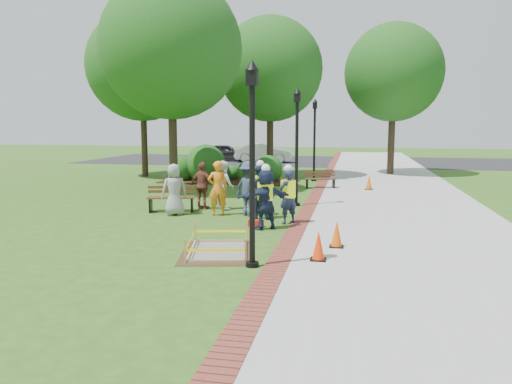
% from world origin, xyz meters
% --- Properties ---
extents(ground, '(100.00, 100.00, 0.00)m').
position_xyz_m(ground, '(0.00, 0.00, 0.00)').
color(ground, '#285116').
rests_on(ground, ground).
extents(sidewalk, '(6.00, 60.00, 0.02)m').
position_xyz_m(sidewalk, '(5.00, 10.00, 0.01)').
color(sidewalk, '#9E9E99').
rests_on(sidewalk, ground).
extents(brick_edging, '(0.50, 60.00, 0.03)m').
position_xyz_m(brick_edging, '(1.75, 10.00, 0.01)').
color(brick_edging, maroon).
rests_on(brick_edging, ground).
extents(mulch_bed, '(7.00, 3.00, 0.05)m').
position_xyz_m(mulch_bed, '(-3.00, 12.00, 0.02)').
color(mulch_bed, '#381E0F').
rests_on(mulch_bed, ground).
extents(parking_lot, '(36.00, 12.00, 0.01)m').
position_xyz_m(parking_lot, '(0.00, 27.00, 0.00)').
color(parking_lot, black).
rests_on(parking_lot, ground).
extents(wet_concrete_pad, '(2.14, 2.60, 0.55)m').
position_xyz_m(wet_concrete_pad, '(0.24, -2.03, 0.23)').
color(wet_concrete_pad, '#47331E').
rests_on(wet_concrete_pad, ground).
extents(bench_near, '(1.69, 0.94, 0.87)m').
position_xyz_m(bench_near, '(-2.79, 2.93, 0.28)').
color(bench_near, '#54391D').
rests_on(bench_near, ground).
extents(bench_far, '(1.50, 0.76, 0.77)m').
position_xyz_m(bench_far, '(1.78, 10.16, 0.25)').
color(bench_far, brown).
rests_on(bench_far, ground).
extents(cone_front, '(0.34, 0.34, 0.68)m').
position_xyz_m(cone_front, '(2.58, -2.28, 0.33)').
color(cone_front, black).
rests_on(cone_front, ground).
extents(cone_back, '(0.34, 0.34, 0.67)m').
position_xyz_m(cone_back, '(2.93, -1.02, 0.32)').
color(cone_back, black).
rests_on(cone_back, ground).
extents(cone_far, '(0.34, 0.34, 0.68)m').
position_xyz_m(cone_far, '(3.98, 9.98, 0.33)').
color(cone_far, black).
rests_on(cone_far, ground).
extents(toolbox, '(0.46, 0.33, 0.21)m').
position_xyz_m(toolbox, '(0.53, 1.02, 0.10)').
color(toolbox, '#B21B0D').
rests_on(toolbox, ground).
extents(lamp_near, '(0.28, 0.28, 4.26)m').
position_xyz_m(lamp_near, '(1.25, -3.00, 2.48)').
color(lamp_near, black).
rests_on(lamp_near, ground).
extents(lamp_mid, '(0.28, 0.28, 4.26)m').
position_xyz_m(lamp_mid, '(1.25, 5.00, 2.48)').
color(lamp_mid, black).
rests_on(lamp_mid, ground).
extents(lamp_far, '(0.28, 0.28, 4.26)m').
position_xyz_m(lamp_far, '(1.25, 13.00, 2.48)').
color(lamp_far, black).
rests_on(lamp_far, ground).
extents(tree_left, '(6.05, 6.05, 9.19)m').
position_xyz_m(tree_left, '(-4.46, 7.67, 6.16)').
color(tree_left, '#3D2D1E').
rests_on(tree_left, ground).
extents(tree_back, '(5.76, 5.76, 8.83)m').
position_xyz_m(tree_back, '(-1.38, 14.80, 5.94)').
color(tree_back, '#3D2D1E').
rests_on(tree_back, ground).
extents(tree_right, '(5.65, 5.65, 8.73)m').
position_xyz_m(tree_right, '(5.41, 17.45, 5.89)').
color(tree_right, '#3D2D1E').
rests_on(tree_right, ground).
extents(tree_far, '(6.10, 6.10, 9.20)m').
position_xyz_m(tree_far, '(-8.37, 13.51, 6.15)').
color(tree_far, '#3D2D1E').
rests_on(tree_far, ground).
extents(shrub_a, '(1.44, 1.44, 1.44)m').
position_xyz_m(shrub_a, '(-5.61, 11.85, 0.00)').
color(shrub_a, '#134513').
rests_on(shrub_a, ground).
extents(shrub_b, '(2.07, 2.07, 2.07)m').
position_xyz_m(shrub_b, '(-4.32, 12.03, 0.00)').
color(shrub_b, '#134513').
rests_on(shrub_b, ground).
extents(shrub_c, '(1.25, 1.25, 1.25)m').
position_xyz_m(shrub_c, '(-1.92, 11.67, 0.00)').
color(shrub_c, '#134513').
rests_on(shrub_c, ground).
extents(shrub_d, '(1.48, 1.48, 1.48)m').
position_xyz_m(shrub_d, '(-1.03, 12.27, 0.00)').
color(shrub_d, '#134513').
rests_on(shrub_d, ground).
extents(shrub_e, '(0.85, 0.85, 0.85)m').
position_xyz_m(shrub_e, '(-3.07, 12.70, 0.00)').
color(shrub_e, '#134513').
rests_on(shrub_e, ground).
extents(casual_person_a, '(0.64, 0.57, 1.70)m').
position_xyz_m(casual_person_a, '(-2.45, 2.34, 0.85)').
color(casual_person_a, gray).
rests_on(casual_person_a, ground).
extents(casual_person_b, '(0.67, 0.56, 1.79)m').
position_xyz_m(casual_person_b, '(-1.06, 2.60, 0.89)').
color(casual_person_b, orange).
rests_on(casual_person_b, ground).
extents(casual_person_c, '(0.61, 0.65, 1.71)m').
position_xyz_m(casual_person_c, '(-1.17, 3.79, 0.85)').
color(casual_person_c, silver).
rests_on(casual_person_c, ground).
extents(casual_person_d, '(0.60, 0.47, 1.66)m').
position_xyz_m(casual_person_d, '(-1.89, 3.64, 0.83)').
color(casual_person_d, brown).
rests_on(casual_person_d, ground).
extents(casual_person_e, '(0.68, 0.63, 1.79)m').
position_xyz_m(casual_person_e, '(-0.03, 2.72, 0.89)').
color(casual_person_e, '#2F3752').
rests_on(casual_person_e, ground).
extents(hivis_worker_a, '(0.65, 0.60, 1.87)m').
position_xyz_m(hivis_worker_a, '(0.86, 0.77, 0.93)').
color(hivis_worker_a, '#192641').
rests_on(hivis_worker_a, ground).
extents(hivis_worker_b, '(0.61, 0.60, 1.79)m').
position_xyz_m(hivis_worker_b, '(1.39, 1.66, 0.89)').
color(hivis_worker_b, '#1A1A43').
rests_on(hivis_worker_b, ground).
extents(hivis_worker_c, '(0.60, 0.44, 1.85)m').
position_xyz_m(hivis_worker_c, '(0.41, 2.34, 0.92)').
color(hivis_worker_c, '#162139').
rests_on(hivis_worker_c, ground).
extents(parked_car_a, '(2.63, 4.78, 1.48)m').
position_xyz_m(parked_car_a, '(-6.81, 25.65, 0.00)').
color(parked_car_a, '#262629').
rests_on(parked_car_a, ground).
extents(parked_car_b, '(2.22, 4.96, 1.61)m').
position_xyz_m(parked_car_b, '(-3.52, 24.89, 0.00)').
color(parked_car_b, '#B9B8BD').
rests_on(parked_car_b, ground).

